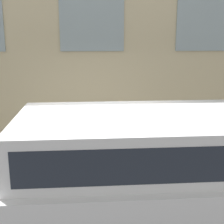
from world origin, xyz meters
The scene contains 5 objects.
ground_plane centered at (0.00, 0.00, 0.00)m, with size 80.00×80.00×0.00m, color #38383A.
sidewalk centered at (1.45, 0.00, 0.07)m, with size 2.90×60.00×0.13m.
fire_hydrant centered at (0.44, -0.14, 0.56)m, with size 0.29×0.42×0.84m.
person centered at (0.91, -0.54, 0.87)m, with size 0.30×0.20×1.22m.
parked_truck_silver_near centered at (-1.54, -0.51, 0.99)m, with size 2.05×5.30×1.67m.
Camera 1 is at (-5.38, 0.14, 2.66)m, focal length 50.00 mm.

